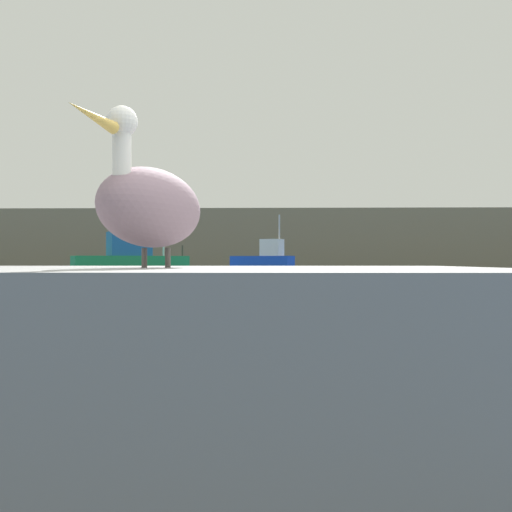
# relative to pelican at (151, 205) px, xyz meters

# --- Properties ---
(ground_plane) EXTENTS (260.00, 260.00, 0.00)m
(ground_plane) POSITION_rel_pelican_xyz_m (0.95, 0.00, -1.20)
(ground_plane) COLOR navy
(hillside_backdrop) EXTENTS (140.00, 10.61, 7.58)m
(hillside_backdrop) POSITION_rel_pelican_xyz_m (0.95, 78.36, 2.59)
(hillside_backdrop) COLOR #7F755B
(hillside_backdrop) RESTS_ON ground
(pier_dock) EXTENTS (3.71, 2.76, 0.87)m
(pier_dock) POSITION_rel_pelican_xyz_m (0.00, 0.02, -0.77)
(pier_dock) COLOR gray
(pier_dock) RESTS_ON ground
(pelican) EXTENTS (0.63, 1.22, 0.78)m
(pelican) POSITION_rel_pelican_xyz_m (0.00, 0.00, 0.00)
(pelican) COLOR gray
(pelican) RESTS_ON pier_dock
(fishing_boat_blue) EXTENTS (4.82, 3.24, 4.30)m
(fishing_boat_blue) POSITION_rel_pelican_xyz_m (0.14, 41.77, -0.31)
(fishing_boat_blue) COLOR blue
(fishing_boat_blue) RESTS_ON ground
(fishing_boat_green) EXTENTS (7.19, 4.96, 4.17)m
(fishing_boat_green) POSITION_rel_pelican_xyz_m (-8.13, 34.73, -0.20)
(fishing_boat_green) COLOR #1E8C4C
(fishing_boat_green) RESTS_ON ground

